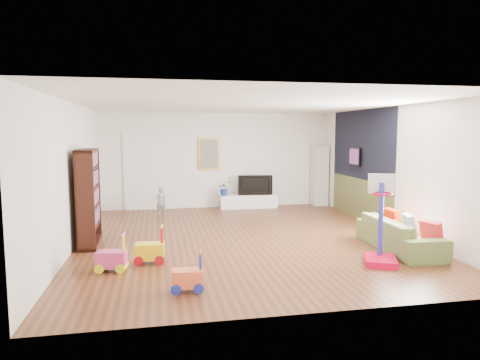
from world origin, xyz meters
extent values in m
cube|color=brown|center=(0.00, 0.00, 0.00)|extent=(6.50, 7.50, 0.00)
cube|color=white|center=(0.00, 0.00, 2.70)|extent=(6.50, 7.50, 0.00)
cube|color=white|center=(0.00, 3.75, 1.35)|extent=(6.50, 0.00, 2.70)
cube|color=silver|center=(0.00, -3.75, 1.35)|extent=(6.50, 0.00, 2.70)
cube|color=white|center=(-3.25, 0.00, 1.35)|extent=(0.00, 7.50, 2.70)
cube|color=white|center=(3.25, 0.00, 1.35)|extent=(0.00, 7.50, 2.70)
cube|color=black|center=(3.23, 1.40, 1.85)|extent=(0.01, 3.20, 1.70)
cube|color=brown|center=(3.23, 1.40, 0.50)|extent=(0.01, 3.20, 1.00)
cube|color=white|center=(-1.90, 3.71, 1.05)|extent=(1.45, 0.06, 2.10)
cube|color=gold|center=(-0.25, 3.71, 1.55)|extent=(0.62, 0.06, 0.92)
cube|color=#7F3F8C|center=(3.17, 1.60, 1.55)|extent=(0.04, 0.56, 0.46)
cube|color=white|center=(0.83, 3.42, 0.19)|extent=(1.63, 0.44, 0.38)
cube|color=silver|center=(2.99, 3.49, 0.88)|extent=(0.41, 0.41, 1.75)
cube|color=#33150D|center=(-3.01, 0.11, 0.92)|extent=(0.38, 1.27, 1.83)
imported|color=olive|center=(2.62, -1.42, 0.29)|extent=(0.84, 2.01, 0.58)
cube|color=red|center=(1.86, -2.13, 0.74)|extent=(0.71, 0.77, 1.48)
cube|color=yellow|center=(-1.86, -1.37, 0.31)|extent=(0.49, 0.33, 0.63)
cube|color=#FA6837|center=(-1.33, -2.75, 0.28)|extent=(0.44, 0.30, 0.56)
cube|color=#DC3A7C|center=(-2.43, -1.68, 0.30)|extent=(0.49, 0.35, 0.60)
imported|color=gray|center=(-1.64, 2.74, 0.37)|extent=(0.32, 0.27, 0.74)
imported|color=black|center=(1.03, 3.45, 0.66)|extent=(0.99, 0.25, 0.57)
imported|color=navy|center=(0.14, 3.41, 0.59)|extent=(0.40, 0.35, 0.42)
cube|color=red|center=(2.85, -2.01, 0.46)|extent=(0.21, 0.39, 0.38)
cube|color=silver|center=(2.83, -1.42, 0.46)|extent=(0.21, 0.40, 0.39)
cube|color=#B51900|center=(2.81, -0.85, 0.46)|extent=(0.11, 0.40, 0.40)
camera|label=1|loc=(-1.70, -8.38, 2.14)|focal=32.00mm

